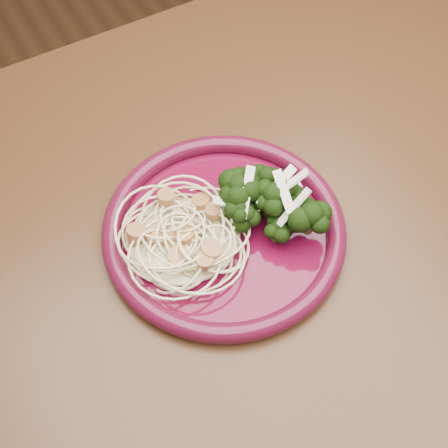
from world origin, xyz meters
TOP-DOWN VIEW (x-y plane):
  - dining_table at (0.00, 0.00)m, footprint 1.20×0.80m
  - dinner_plate at (-0.00, 0.05)m, footprint 0.29×0.29m
  - spaghetti_pile at (-0.04, 0.06)m, footprint 0.13×0.12m
  - scallop_cluster at (-0.04, 0.06)m, footprint 0.12×0.12m
  - broccoli_pile at (0.05, 0.04)m, footprint 0.10×0.14m
  - onion_garnish at (0.05, 0.04)m, footprint 0.07×0.09m

SIDE VIEW (x-z plane):
  - dining_table at x=0.00m, z-range 0.28..1.03m
  - dinner_plate at x=0.00m, z-range 0.75..0.77m
  - spaghetti_pile at x=-0.04m, z-range 0.76..0.78m
  - broccoli_pile at x=0.05m, z-range 0.76..0.80m
  - scallop_cluster at x=-0.04m, z-range 0.78..0.82m
  - onion_garnish at x=0.05m, z-range 0.78..0.83m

